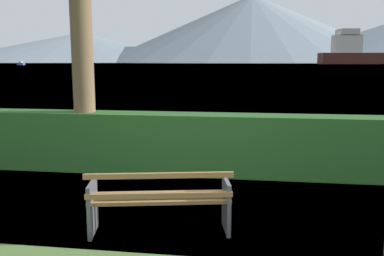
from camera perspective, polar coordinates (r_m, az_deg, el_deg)
The scene contains 7 objects.
ground_plane at distance 5.53m, azimuth -4.42°, elevation -14.05°, with size 1400.00×1400.00×0.00m, color #4C6B33.
water_surface at distance 314.31m, azimuth 8.08°, elevation 8.83°, with size 620.00×620.00×0.00m, color slate.
park_bench at distance 5.32m, azimuth -4.49°, elevation -10.06°, with size 1.87×0.91×0.87m.
hedge_row at distance 8.04m, azimuth -0.06°, elevation -2.19°, with size 8.95×0.68×1.17m, color #285B23.
cargo_ship_large at distance 305.93m, azimuth 24.76°, elevation 9.27°, with size 96.08×23.57×22.91m.
sailboat_mid at distance 228.74m, azimuth -22.67°, elevation 8.25°, with size 4.92×3.00×1.95m.
distant_hills at distance 557.50m, azimuth 13.18°, elevation 12.52°, with size 893.37×451.53×86.60m.
Camera 1 is at (1.13, -4.95, 2.19)m, focal length 38.40 mm.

